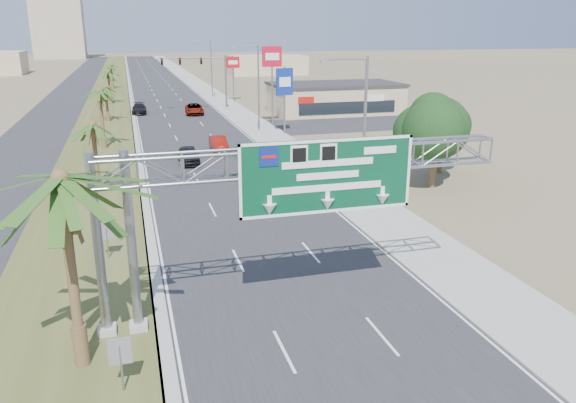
{
  "coord_description": "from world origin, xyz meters",
  "views": [
    {
      "loc": [
        -6.92,
        -10.82,
        11.57
      ],
      "look_at": [
        -0.34,
        12.29,
        4.2
      ],
      "focal_mm": 35.0,
      "sensor_mm": 36.0,
      "label": 1
    }
  ],
  "objects_px": {
    "car_left_lane": "(189,155)",
    "pole_sign_red_far": "(233,66)",
    "car_right_lane": "(194,109)",
    "car_far": "(139,109)",
    "signal_mast": "(212,78)",
    "store_building": "(335,99)",
    "palm_near": "(60,180)",
    "pole_sign_blue": "(285,85)",
    "pole_sign_red_near": "(272,62)",
    "sign_gantry": "(287,175)",
    "car_mid_lane": "(219,144)"
  },
  "relations": [
    {
      "from": "pole_sign_red_near",
      "to": "pole_sign_red_far",
      "type": "height_order",
      "value": "pole_sign_red_near"
    },
    {
      "from": "car_mid_lane",
      "to": "car_right_lane",
      "type": "bearing_deg",
      "value": 89.57
    },
    {
      "from": "palm_near",
      "to": "signal_mast",
      "type": "relative_size",
      "value": 0.81
    },
    {
      "from": "sign_gantry",
      "to": "car_left_lane",
      "type": "bearing_deg",
      "value": 91.84
    },
    {
      "from": "sign_gantry",
      "to": "store_building",
      "type": "xyz_separation_m",
      "value": [
        23.06,
        56.07,
        -4.06
      ]
    },
    {
      "from": "pole_sign_red_near",
      "to": "pole_sign_red_far",
      "type": "bearing_deg",
      "value": 90.24
    },
    {
      "from": "palm_near",
      "to": "car_right_lane",
      "type": "bearing_deg",
      "value": 79.59
    },
    {
      "from": "sign_gantry",
      "to": "car_mid_lane",
      "type": "relative_size",
      "value": 3.87
    },
    {
      "from": "car_right_lane",
      "to": "pole_sign_red_far",
      "type": "distance_m",
      "value": 15.76
    },
    {
      "from": "car_left_lane",
      "to": "pole_sign_red_far",
      "type": "relative_size",
      "value": 0.6
    },
    {
      "from": "palm_near",
      "to": "car_left_lane",
      "type": "distance_m",
      "value": 32.54
    },
    {
      "from": "car_right_lane",
      "to": "pole_sign_red_far",
      "type": "height_order",
      "value": "pole_sign_red_far"
    },
    {
      "from": "car_mid_lane",
      "to": "car_left_lane",
      "type": "bearing_deg",
      "value": -124.37
    },
    {
      "from": "car_right_lane",
      "to": "pole_sign_blue",
      "type": "distance_m",
      "value": 21.21
    },
    {
      "from": "palm_near",
      "to": "pole_sign_blue",
      "type": "height_order",
      "value": "palm_near"
    },
    {
      "from": "signal_mast",
      "to": "palm_near",
      "type": "bearing_deg",
      "value": -102.66
    },
    {
      "from": "signal_mast",
      "to": "car_left_lane",
      "type": "relative_size",
      "value": 2.29
    },
    {
      "from": "store_building",
      "to": "car_right_lane",
      "type": "xyz_separation_m",
      "value": [
        -19.81,
        3.97,
        -1.26
      ]
    },
    {
      "from": "pole_sign_blue",
      "to": "car_mid_lane",
      "type": "bearing_deg",
      "value": -141.6
    },
    {
      "from": "car_mid_lane",
      "to": "sign_gantry",
      "type": "bearing_deg",
      "value": -93.2
    },
    {
      "from": "car_far",
      "to": "store_building",
      "type": "bearing_deg",
      "value": -11.16
    },
    {
      "from": "store_building",
      "to": "car_far",
      "type": "bearing_deg",
      "value": 166.25
    },
    {
      "from": "palm_near",
      "to": "pole_sign_blue",
      "type": "xyz_separation_m",
      "value": [
        19.48,
        43.0,
        -1.26
      ]
    },
    {
      "from": "sign_gantry",
      "to": "store_building",
      "type": "distance_m",
      "value": 60.77
    },
    {
      "from": "car_mid_lane",
      "to": "car_far",
      "type": "bearing_deg",
      "value": 104.59
    },
    {
      "from": "palm_near",
      "to": "car_mid_lane",
      "type": "distance_m",
      "value": 38.11
    },
    {
      "from": "pole_sign_red_near",
      "to": "pole_sign_red_far",
      "type": "xyz_separation_m",
      "value": [
        -0.11,
        25.58,
        -1.9
      ]
    },
    {
      "from": "signal_mast",
      "to": "car_far",
      "type": "height_order",
      "value": "signal_mast"
    },
    {
      "from": "car_left_lane",
      "to": "car_mid_lane",
      "type": "bearing_deg",
      "value": 56.37
    },
    {
      "from": "car_far",
      "to": "car_right_lane",
      "type": "bearing_deg",
      "value": -17.24
    },
    {
      "from": "car_right_lane",
      "to": "car_mid_lane",
      "type": "bearing_deg",
      "value": -87.87
    },
    {
      "from": "car_right_lane",
      "to": "pole_sign_red_far",
      "type": "relative_size",
      "value": 0.7
    },
    {
      "from": "car_left_lane",
      "to": "pole_sign_blue",
      "type": "height_order",
      "value": "pole_sign_blue"
    },
    {
      "from": "car_mid_lane",
      "to": "pole_sign_blue",
      "type": "distance_m",
      "value": 12.25
    },
    {
      "from": "car_right_lane",
      "to": "car_far",
      "type": "bearing_deg",
      "value": 163.82
    },
    {
      "from": "palm_near",
      "to": "pole_sign_blue",
      "type": "bearing_deg",
      "value": 65.63
    },
    {
      "from": "car_left_lane",
      "to": "pole_sign_red_far",
      "type": "bearing_deg",
      "value": 76.08
    },
    {
      "from": "car_right_lane",
      "to": "pole_sign_red_near",
      "type": "bearing_deg",
      "value": -54.35
    },
    {
      "from": "store_building",
      "to": "car_right_lane",
      "type": "relative_size",
      "value": 3.39
    },
    {
      "from": "pole_sign_red_far",
      "to": "pole_sign_red_near",
      "type": "bearing_deg",
      "value": -89.76
    },
    {
      "from": "signal_mast",
      "to": "store_building",
      "type": "height_order",
      "value": "signal_mast"
    },
    {
      "from": "car_far",
      "to": "pole_sign_blue",
      "type": "bearing_deg",
      "value": -51.6
    },
    {
      "from": "palm_near",
      "to": "car_left_lane",
      "type": "relative_size",
      "value": 1.86
    },
    {
      "from": "signal_mast",
      "to": "car_mid_lane",
      "type": "relative_size",
      "value": 2.38
    },
    {
      "from": "pole_sign_red_near",
      "to": "car_right_lane",
      "type": "bearing_deg",
      "value": 122.0
    },
    {
      "from": "car_left_lane",
      "to": "sign_gantry",
      "type": "bearing_deg",
      "value": -86.33
    },
    {
      "from": "signal_mast",
      "to": "car_left_lane",
      "type": "bearing_deg",
      "value": -102.32
    },
    {
      "from": "palm_near",
      "to": "car_mid_lane",
      "type": "height_order",
      "value": "palm_near"
    },
    {
      "from": "sign_gantry",
      "to": "signal_mast",
      "type": "distance_m",
      "value": 62.37
    },
    {
      "from": "car_left_lane",
      "to": "palm_near",
      "type": "bearing_deg",
      "value": -101.19
    }
  ]
}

